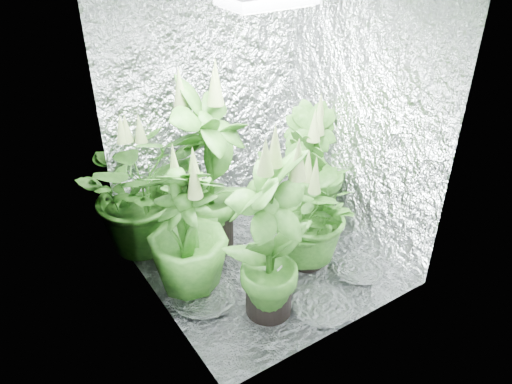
{
  "coord_description": "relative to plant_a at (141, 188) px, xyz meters",
  "views": [
    {
      "loc": [
        -1.61,
        -2.35,
        2.33
      ],
      "look_at": [
        -0.07,
        0.0,
        0.62
      ],
      "focal_mm": 35.0,
      "sensor_mm": 36.0,
      "label": 1
    }
  ],
  "objects": [
    {
      "name": "ground",
      "position": [
        0.63,
        -0.64,
        -0.51
      ],
      "size": [
        1.6,
        1.6,
        0.0
      ],
      "primitive_type": "plane",
      "color": "white",
      "rests_on": "ground"
    },
    {
      "name": "walls",
      "position": [
        0.63,
        -0.64,
        0.49
      ],
      "size": [
        1.62,
        1.62,
        2.0
      ],
      "color": "white",
      "rests_on": "ground"
    },
    {
      "name": "plant_a",
      "position": [
        0.0,
        0.0,
        0.0
      ],
      "size": [
        0.94,
        0.94,
        1.07
      ],
      "rotation": [
        0.0,
        0.0,
        6.22
      ],
      "color": "black",
      "rests_on": "ground"
    },
    {
      "name": "plant_b",
      "position": [
        0.43,
        -0.24,
        0.13
      ],
      "size": [
        0.93,
        0.93,
        1.37
      ],
      "rotation": [
        0.0,
        0.0,
        0.61
      ],
      "color": "black",
      "rests_on": "ground"
    },
    {
      "name": "plant_c",
      "position": [
        1.25,
        -0.39,
        -0.04
      ],
      "size": [
        0.64,
        0.64,
        1.04
      ],
      "rotation": [
        0.0,
        0.0,
        1.87
      ],
      "color": "black",
      "rests_on": "ground"
    },
    {
      "name": "plant_d",
      "position": [
        0.06,
        -0.6,
        -0.04
      ],
      "size": [
        0.72,
        0.72,
        1.04
      ],
      "rotation": [
        0.0,
        0.0,
        2.62
      ],
      "color": "black",
      "rests_on": "ground"
    },
    {
      "name": "plant_e",
      "position": [
        0.89,
        -0.81,
        -0.1
      ],
      "size": [
        0.86,
        0.86,
        0.88
      ],
      "rotation": [
        0.0,
        0.0,
        2.92
      ],
      "color": "black",
      "rests_on": "ground"
    },
    {
      "name": "plant_f",
      "position": [
        0.38,
        -1.06,
        0.08
      ],
      "size": [
        0.86,
        0.86,
        1.26
      ],
      "rotation": [
        0.0,
        0.0,
        3.83
      ],
      "color": "black",
      "rests_on": "ground"
    },
    {
      "name": "circulation_fan",
      "position": [
        1.23,
        -0.27,
        -0.36
      ],
      "size": [
        0.16,
        0.32,
        0.37
      ],
      "rotation": [
        0.0,
        0.0,
        -0.15
      ],
      "color": "black",
      "rests_on": "ground"
    },
    {
      "name": "plant_label",
      "position": [
        0.44,
        -1.09,
        -0.21
      ],
      "size": [
        0.06,
        0.04,
        0.08
      ],
      "primitive_type": "cube",
      "rotation": [
        -0.21,
        0.0,
        0.36
      ],
      "color": "white",
      "rests_on": "plant_f"
    }
  ]
}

